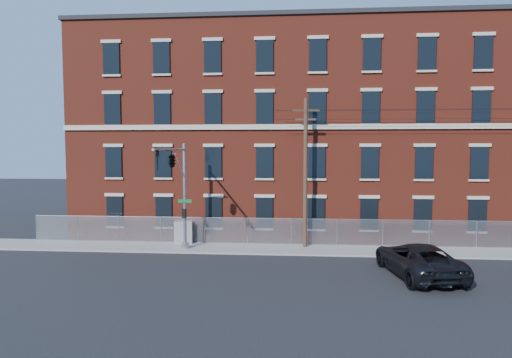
{
  "coord_description": "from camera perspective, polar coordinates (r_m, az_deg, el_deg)",
  "views": [
    {
      "loc": [
        0.91,
        -23.31,
        6.75
      ],
      "look_at": [
        -1.21,
        4.0,
        4.83
      ],
      "focal_mm": 30.06,
      "sensor_mm": 36.0,
      "label": 1
    }
  ],
  "objects": [
    {
      "name": "sidewalk",
      "position": [
        31.13,
        25.51,
        -8.8
      ],
      "size": [
        65.0,
        3.0,
        0.12
      ],
      "primitive_type": "cube",
      "color": "gray",
      "rests_on": "ground"
    },
    {
      "name": "chain_link_fence",
      "position": [
        32.12,
        24.73,
        -6.57
      ],
      "size": [
        59.06,
        0.06,
        1.85
      ],
      "color": "#A5A8AD",
      "rests_on": "ground"
    },
    {
      "name": "traffic_signal_mast",
      "position": [
        26.44,
        -10.72,
        0.99
      ],
      "size": [
        0.9,
        6.75,
        7.0
      ],
      "color": "#9EA0A5",
      "rests_on": "ground"
    },
    {
      "name": "pickup_truck",
      "position": [
        24.73,
        20.69,
        -9.99
      ],
      "size": [
        3.82,
        6.69,
        1.76
      ],
      "primitive_type": "imported",
      "rotation": [
        0.0,
        0.0,
        3.29
      ],
      "color": "black",
      "rests_on": "ground"
    },
    {
      "name": "utility_cabinet",
      "position": [
        30.79,
        -9.63,
        -7.01
      ],
      "size": [
        1.31,
        0.78,
        1.55
      ],
      "primitive_type": "cube",
      "rotation": [
        0.0,
        0.0,
        0.14
      ],
      "color": "gray",
      "rests_on": "sidewalk"
    },
    {
      "name": "mill_building",
      "position": [
        38.88,
        21.12,
        5.8
      ],
      "size": [
        55.3,
        14.32,
        16.3
      ],
      "color": "maroon",
      "rests_on": "ground"
    },
    {
      "name": "ground",
      "position": [
        24.28,
        2.16,
        -12.14
      ],
      "size": [
        140.0,
        140.0,
        0.0
      ],
      "primitive_type": "plane",
      "color": "black",
      "rests_on": "ground"
    },
    {
      "name": "utility_pole_near",
      "position": [
        28.96,
        6.59,
        1.19
      ],
      "size": [
        1.8,
        0.28,
        10.0
      ],
      "color": "#402D20",
      "rests_on": "ground"
    }
  ]
}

